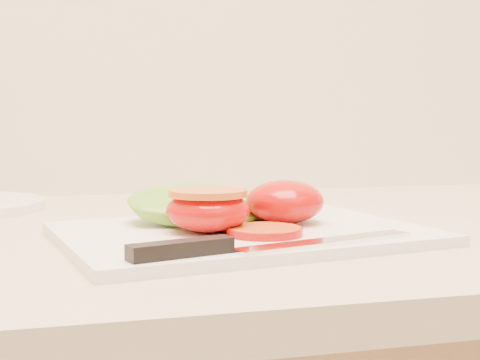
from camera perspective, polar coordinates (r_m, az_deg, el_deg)
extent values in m
cube|color=white|center=(0.63, 0.23, -4.62)|extent=(0.37, 0.29, 0.01)
ellipsoid|color=red|center=(0.66, 3.85, -1.85)|extent=(0.08, 0.08, 0.04)
ellipsoid|color=red|center=(0.61, -2.74, -2.64)|extent=(0.08, 0.08, 0.04)
cylinder|color=red|center=(0.61, -2.75, -1.10)|extent=(0.07, 0.07, 0.01)
cylinder|color=orange|center=(0.59, 2.11, -4.38)|extent=(0.07, 0.07, 0.01)
ellipsoid|color=#7AC133|center=(0.68, -3.25, -2.13)|extent=(0.19, 0.16, 0.03)
ellipsoid|color=#7AC133|center=(0.70, -0.25, -2.09)|extent=(0.15, 0.14, 0.03)
cube|color=silver|center=(0.56, 7.36, -5.25)|extent=(0.17, 0.07, 0.00)
cube|color=black|center=(0.50, -5.06, -5.86)|extent=(0.08, 0.04, 0.01)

